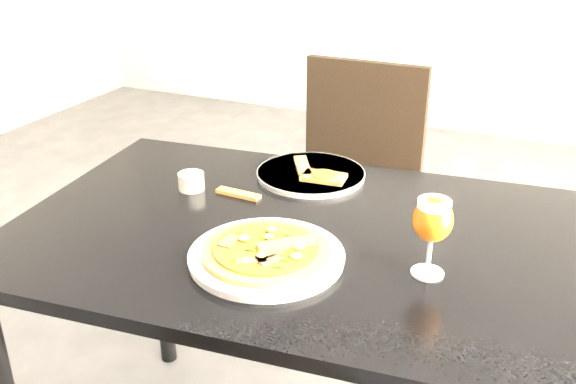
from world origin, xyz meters
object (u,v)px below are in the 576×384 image
at_px(dining_table, 292,264).
at_px(beer_glass, 433,220).
at_px(chair_far, 349,195).
at_px(pizza, 266,250).

distance_m(dining_table, beer_glass, 0.37).
distance_m(chair_far, beer_glass, 0.94).
bearing_deg(chair_far, pizza, -81.44).
bearing_deg(pizza, chair_far, 97.75).
bearing_deg(dining_table, beer_glass, -17.79).
bearing_deg(beer_glass, dining_table, 168.04).
relative_size(dining_table, beer_glass, 8.10).
bearing_deg(beer_glass, chair_far, 118.23).
height_order(chair_far, pizza, chair_far).
xyz_separation_m(dining_table, pizza, (0.01, -0.15, 0.11)).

